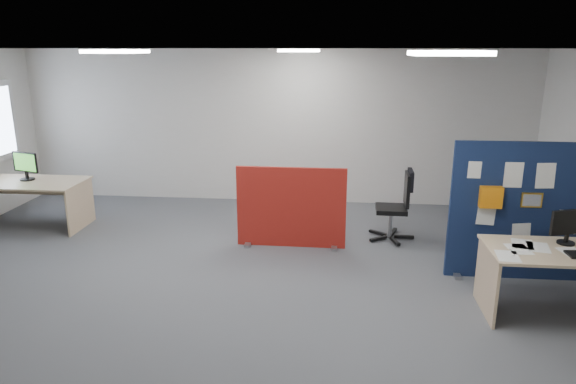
# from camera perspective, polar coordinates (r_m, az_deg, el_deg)

# --- Properties ---
(floor) EXTENTS (9.00, 9.00, 0.00)m
(floor) POSITION_cam_1_polar(r_m,az_deg,el_deg) (6.23, -5.30, -10.15)
(floor) COLOR #53555A
(floor) RESTS_ON ground
(ceiling) EXTENTS (9.00, 7.00, 0.02)m
(ceiling) POSITION_cam_1_polar(r_m,az_deg,el_deg) (5.60, -6.02, 15.53)
(ceiling) COLOR white
(ceiling) RESTS_ON wall_back
(wall_back) EXTENTS (9.00, 0.02, 2.70)m
(wall_back) POSITION_cam_1_polar(r_m,az_deg,el_deg) (9.16, -1.46, 7.20)
(wall_back) COLOR silver
(wall_back) RESTS_ON floor
(wall_front) EXTENTS (9.00, 0.02, 2.70)m
(wall_front) POSITION_cam_1_polar(r_m,az_deg,el_deg) (2.66, -20.73, -16.31)
(wall_front) COLOR silver
(wall_front) RESTS_ON floor
(ceiling_lights) EXTENTS (4.10, 4.10, 0.04)m
(ceiling_lights) POSITION_cam_1_polar(r_m,az_deg,el_deg) (6.21, -1.64, 15.35)
(ceiling_lights) COLOR white
(ceiling_lights) RESTS_ON ceiling
(navy_divider) EXTENTS (2.04, 0.30, 1.68)m
(navy_divider) POSITION_cam_1_polar(r_m,az_deg,el_deg) (6.72, 25.86, -2.06)
(navy_divider) COLOR #0F1A37
(navy_divider) RESTS_ON floor
(main_desk) EXTENTS (1.82, 0.81, 0.73)m
(main_desk) POSITION_cam_1_polar(r_m,az_deg,el_deg) (6.10, 29.30, -7.03)
(main_desk) COLOR tan
(main_desk) RESTS_ON floor
(monitor_main) EXTENTS (0.41, 0.18, 0.37)m
(monitor_main) POSITION_cam_1_polar(r_m,az_deg,el_deg) (6.08, 28.71, -3.22)
(monitor_main) COLOR black
(monitor_main) RESTS_ON main_desk
(red_divider) EXTENTS (1.53, 0.30, 1.14)m
(red_divider) POSITION_cam_1_polar(r_m,az_deg,el_deg) (7.13, 0.35, -1.83)
(red_divider) COLOR maroon
(red_divider) RESTS_ON floor
(second_desk) EXTENTS (1.79, 0.90, 0.73)m
(second_desk) POSITION_cam_1_polar(r_m,az_deg,el_deg) (8.95, -26.99, 0.09)
(second_desk) COLOR tan
(second_desk) RESTS_ON floor
(monitor_second) EXTENTS (0.47, 0.22, 0.44)m
(monitor_second) POSITION_cam_1_polar(r_m,az_deg,el_deg) (8.90, -27.16, 2.70)
(monitor_second) COLOR black
(monitor_second) RESTS_ON second_desk
(office_chair) EXTENTS (0.65, 0.68, 1.03)m
(office_chair) POSITION_cam_1_polar(r_m,az_deg,el_deg) (7.56, 12.23, -0.98)
(office_chair) COLOR black
(office_chair) RESTS_ON floor
(desk_papers) EXTENTS (1.41, 0.82, 0.00)m
(desk_papers) POSITION_cam_1_polar(r_m,az_deg,el_deg) (5.90, 27.53, -5.74)
(desk_papers) COLOR white
(desk_papers) RESTS_ON main_desk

